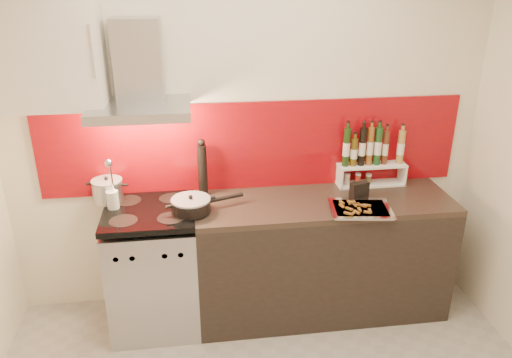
{
  "coord_description": "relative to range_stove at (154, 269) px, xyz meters",
  "views": [
    {
      "loc": [
        -0.39,
        -1.94,
        2.39
      ],
      "look_at": [
        0.0,
        0.95,
        1.15
      ],
      "focal_mm": 35.0,
      "sensor_mm": 36.0,
      "label": 1
    }
  ],
  "objects": [
    {
      "name": "back_wall",
      "position": [
        0.7,
        0.3,
        0.86
      ],
      "size": [
        3.4,
        0.02,
        2.6
      ],
      "primitive_type": "cube",
      "color": "silver",
      "rests_on": "ground"
    },
    {
      "name": "backsplash",
      "position": [
        0.75,
        0.29,
        0.78
      ],
      "size": [
        3.0,
        0.02,
        0.64
      ],
      "primitive_type": "cube",
      "color": "maroon",
      "rests_on": "back_wall"
    },
    {
      "name": "range_stove",
      "position": [
        0.0,
        0.0,
        0.0
      ],
      "size": [
        0.6,
        0.6,
        0.91
      ],
      "color": "#B7B7BA",
      "rests_on": "ground"
    },
    {
      "name": "counter",
      "position": [
        1.2,
        0.0,
        0.01
      ],
      "size": [
        1.8,
        0.6,
        0.9
      ],
      "color": "black",
      "rests_on": "ground"
    },
    {
      "name": "range_hood",
      "position": [
        0.0,
        0.14,
        1.3
      ],
      "size": [
        0.62,
        0.5,
        0.61
      ],
      "color": "#B7B7BA",
      "rests_on": "back_wall"
    },
    {
      "name": "upper_cabinet",
      "position": [
        -0.55,
        0.13,
        1.51
      ],
      "size": [
        0.7,
        0.35,
        0.72
      ],
      "primitive_type": "cube",
      "color": "white",
      "rests_on": "back_wall"
    },
    {
      "name": "stock_pot",
      "position": [
        -0.28,
        0.18,
        0.55
      ],
      "size": [
        0.21,
        0.21,
        0.18
      ],
      "color": "#B7B7BA",
      "rests_on": "range_stove"
    },
    {
      "name": "saute_pan",
      "position": [
        0.29,
        -0.07,
        0.52
      ],
      "size": [
        0.49,
        0.26,
        0.12
      ],
      "color": "black",
      "rests_on": "range_stove"
    },
    {
      "name": "utensil_jar",
      "position": [
        -0.23,
        0.04,
        0.57
      ],
      "size": [
        0.08,
        0.12,
        0.38
      ],
      "color": "silver",
      "rests_on": "range_stove"
    },
    {
      "name": "pepper_mill",
      "position": [
        0.37,
        0.21,
        0.66
      ],
      "size": [
        0.06,
        0.06,
        0.42
      ],
      "color": "black",
      "rests_on": "counter"
    },
    {
      "name": "step_shelf",
      "position": [
        1.59,
        0.22,
        0.67
      ],
      "size": [
        0.5,
        0.14,
        0.45
      ],
      "color": "white",
      "rests_on": "counter"
    },
    {
      "name": "caddy_box",
      "position": [
        1.45,
        0.01,
        0.52
      ],
      "size": [
        0.14,
        0.09,
        0.11
      ],
      "primitive_type": "cube",
      "rotation": [
        0.0,
        0.0,
        0.27
      ],
      "color": "black",
      "rests_on": "counter"
    },
    {
      "name": "baking_tray",
      "position": [
        1.39,
        -0.19,
        0.47
      ],
      "size": [
        0.44,
        0.36,
        0.03
      ],
      "color": "silver",
      "rests_on": "counter"
    }
  ]
}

